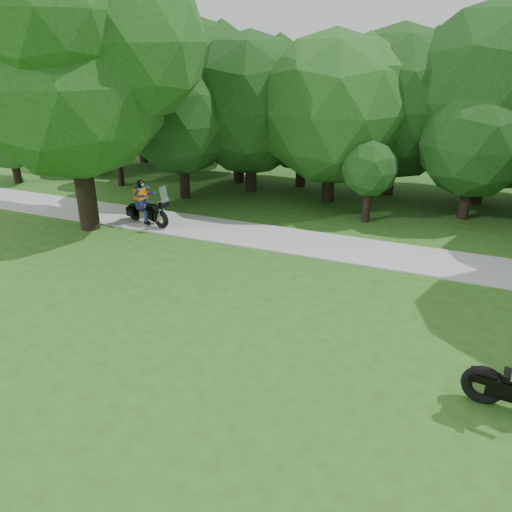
% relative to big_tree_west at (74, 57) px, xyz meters
% --- Properties ---
extents(ground, '(100.00, 100.00, 0.00)m').
position_rel_big_tree_west_xyz_m(ground, '(10.54, -6.85, -5.76)').
color(ground, '#2D5217').
rests_on(ground, ground).
extents(walkway, '(60.00, 2.20, 0.06)m').
position_rel_big_tree_west_xyz_m(walkway, '(10.54, 1.15, -5.73)').
color(walkway, '#A9A9A3').
rests_on(walkway, ground).
extents(tree_line, '(39.20, 12.48, 7.84)m').
position_rel_big_tree_west_xyz_m(tree_line, '(11.43, 7.81, -2.03)').
color(tree_line, black).
rests_on(tree_line, ground).
extents(big_tree_west, '(8.64, 6.56, 9.96)m').
position_rel_big_tree_west_xyz_m(big_tree_west, '(0.00, 0.00, 0.00)').
color(big_tree_west, black).
rests_on(big_tree_west, ground).
extents(touring_motorcycle, '(2.09, 1.01, 1.62)m').
position_rel_big_tree_west_xyz_m(touring_motorcycle, '(1.69, 0.71, -5.11)').
color(touring_motorcycle, black).
rests_on(touring_motorcycle, walkway).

